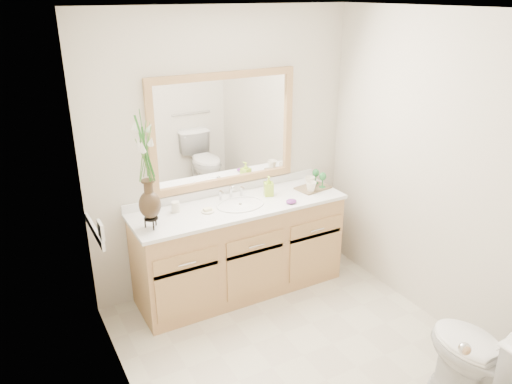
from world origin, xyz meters
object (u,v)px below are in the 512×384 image
tumbler (176,207)px  soap_bottle (269,187)px  tray (313,188)px  toilet (481,359)px  flower_vase (146,160)px

tumbler → soap_bottle: bearing=-4.2°
tumbler → tray: bearing=-5.3°
toilet → tumbler: (-1.22, 2.04, 0.51)m
soap_bottle → tray: (0.43, -0.06, -0.07)m
soap_bottle → tray: soap_bottle is taller
toilet → tray: 1.98m
flower_vase → soap_bottle: 1.20m
tumbler → tray: tumbler is taller
flower_vase → soap_bottle: (1.10, 0.13, -0.46)m
flower_vase → tray: size_ratio=2.68×
tumbler → soap_bottle: size_ratio=0.54×
toilet → soap_bottle: soap_bottle is taller
flower_vase → tumbler: flower_vase is taller
toilet → tray: bearing=-91.3°
tumbler → tray: size_ratio=0.29×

